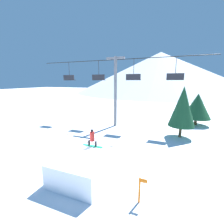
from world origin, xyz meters
TOP-DOWN VIEW (x-y plane):
  - ground_plane at (0.00, 0.00)m, footprint 220.00×220.00m
  - mountain_ridge at (0.00, 80.34)m, footprint 89.50×89.50m
  - snow_ramp at (1.47, -0.74)m, footprint 3.05×3.67m
  - snowboarder at (1.33, 0.63)m, footprint 1.51×0.32m
  - chairlift at (-0.50, 10.34)m, footprint 22.09×0.44m
  - pine_tree_near at (7.48, 8.92)m, footprint 2.67×2.67m
  - pine_tree_far at (9.72, 14.76)m, footprint 3.53×3.53m
  - trail_marker at (5.13, -1.56)m, footprint 0.41×0.10m

SIDE VIEW (x-z plane):
  - ground_plane at x=0.00m, z-range 0.00..0.00m
  - snow_ramp at x=1.47m, z-range 0.00..1.45m
  - trail_marker at x=5.13m, z-range 0.05..1.42m
  - snowboarder at x=1.33m, z-range 1.42..2.67m
  - pine_tree_far at x=9.72m, z-range 0.48..4.80m
  - pine_tree_near at x=7.48m, z-range 0.62..6.08m
  - chairlift at x=-0.50m, z-range 1.04..10.00m
  - mountain_ridge at x=0.00m, z-range 0.00..21.13m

